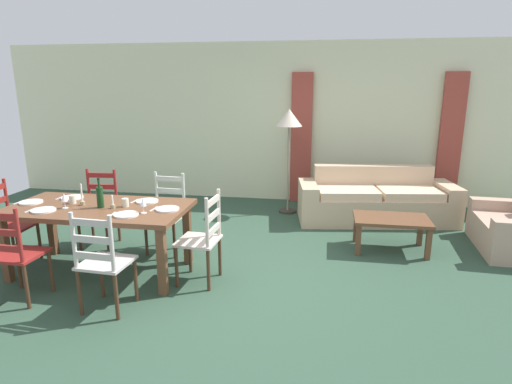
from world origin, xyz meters
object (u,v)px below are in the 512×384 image
dining_chair_near_left (15,254)px  dining_chair_head_west (8,224)px  dining_chair_far_right (167,213)px  wine_glass_near_left (64,198)px  coffee_table (391,223)px  dining_chair_near_right (103,262)px  dining_chair_head_east (203,238)px  coffee_cup_secondary (73,199)px  dining_chair_far_left (100,208)px  wine_bottle (100,197)px  couch (375,201)px  coffee_cup_primary (125,203)px  wine_glass_near_right (143,203)px  standing_lamp (289,124)px  dining_table (98,214)px

dining_chair_near_left → dining_chair_head_west: (-0.68, 0.75, 0.00)m
dining_chair_far_right → wine_glass_near_left: 1.21m
dining_chair_far_right → coffee_table: size_ratio=1.07×
dining_chair_head_west → dining_chair_near_right: bearing=-26.4°
dining_chair_head_east → coffee_cup_secondary: bearing=176.1°
dining_chair_far_left → wine_bottle: bearing=-58.4°
dining_chair_near_left → dining_chair_head_east: (1.61, 0.68, 0.00)m
dining_chair_far_left → dining_chair_head_east: size_ratio=1.00×
wine_bottle → couch: wine_bottle is taller
dining_chair_near_left → dining_chair_near_right: bearing=-2.1°
couch → dining_chair_head_west: bearing=-151.0°
dining_chair_far_left → coffee_cup_primary: size_ratio=10.67×
wine_glass_near_right → standing_lamp: bearing=66.3°
dining_chair_far_left → coffee_cup_primary: bearing=-45.1°
dining_chair_near_right → coffee_cup_secondary: bearing=133.5°
dining_chair_far_left → dining_chair_near_left: bearing=-90.2°
wine_bottle → coffee_cup_secondary: wine_bottle is taller
wine_bottle → coffee_table: wine_bottle is taller
dining_chair_near_right → dining_chair_head_west: (-1.58, 0.79, 0.00)m
dining_chair_head_west → coffee_cup_primary: (1.43, 0.01, 0.32)m
dining_chair_far_right → wine_glass_near_right: (0.11, -0.88, 0.38)m
dining_table → dining_chair_near_left: (-0.45, -0.72, -0.19)m
dining_chair_far_left → coffee_table: (3.64, 0.39, -0.12)m
standing_lamp → dining_chair_near_left: bearing=-124.1°
dining_chair_far_left → coffee_cup_secondary: dining_chair_far_left is taller
couch → dining_chair_far_left: bearing=-155.8°
coffee_cup_primary → couch: 3.71m
dining_chair_head_west → dining_table: bearing=-1.6°
dining_chair_head_east → dining_chair_far_left: bearing=152.8°
wine_glass_near_right → coffee_cup_primary: size_ratio=1.79×
dining_chair_near_left → coffee_table: (3.64, 1.90, -0.12)m
dining_chair_head_west → couch: dining_chair_head_west is taller
dining_chair_far_left → wine_glass_near_left: 0.99m
wine_bottle → wine_glass_near_right: size_ratio=1.96×
coffee_cup_primary → standing_lamp: standing_lamp is taller
dining_chair_head_west → coffee_cup_secondary: dining_chair_head_west is taller
dining_chair_far_left → wine_glass_near_right: bearing=-42.1°
dining_table → wine_glass_near_right: size_ratio=11.80×
dining_table → dining_chair_near_left: dining_chair_near_left is taller
wine_bottle → couch: size_ratio=0.13×
wine_glass_near_left → couch: wine_glass_near_left is taller
dining_chair_near_left → dining_chair_far_right: same height
coffee_cup_secondary → standing_lamp: (2.11, 2.52, 0.62)m
dining_chair_far_left → dining_chair_head_east: bearing=-27.2°
wine_glass_near_right → coffee_cup_primary: (-0.29, 0.19, -0.07)m
dining_chair_near_right → wine_glass_near_left: 1.05m
coffee_table → couch: bearing=93.0°
wine_glass_near_left → coffee_cup_primary: 0.62m
couch → standing_lamp: standing_lamp is taller
dining_chair_near_left → couch: dining_chair_near_left is taller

